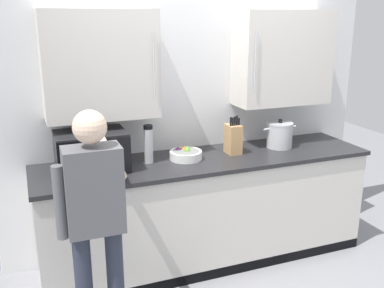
{
  "coord_description": "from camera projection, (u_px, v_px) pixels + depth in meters",
  "views": [
    {
      "loc": [
        -1.39,
        -2.53,
        2.1
      ],
      "look_at": [
        -0.15,
        0.67,
        1.09
      ],
      "focal_mm": 41.46,
      "sensor_mm": 36.0,
      "label": 1
    }
  ],
  "objects": [
    {
      "name": "back_wall_tiled",
      "position": [
        193.0,
        89.0,
        3.86
      ],
      "size": [
        3.4,
        0.44,
        2.69
      ],
      "color": "white",
      "rests_on": "ground_plane"
    },
    {
      "name": "counter_unit",
      "position": [
        206.0,
        210.0,
        3.85
      ],
      "size": [
        2.84,
        0.71,
        0.94
      ],
      "color": "beige",
      "rests_on": "ground_plane"
    },
    {
      "name": "microwave_oven",
      "position": [
        88.0,
        152.0,
        3.37
      ],
      "size": [
        0.53,
        0.39,
        0.3
      ],
      "color": "black",
      "rests_on": "counter_unit"
    },
    {
      "name": "knife_block",
      "position": [
        233.0,
        139.0,
        3.8
      ],
      "size": [
        0.11,
        0.15,
        0.34
      ],
      "color": "tan",
      "rests_on": "counter_unit"
    },
    {
      "name": "stock_pot",
      "position": [
        280.0,
        135.0,
        3.98
      ],
      "size": [
        0.33,
        0.23,
        0.26
      ],
      "color": "#B7BABF",
      "rests_on": "counter_unit"
    },
    {
      "name": "fruit_bowl",
      "position": [
        186.0,
        154.0,
        3.67
      ],
      "size": [
        0.27,
        0.27,
        0.1
      ],
      "color": "white",
      "rests_on": "counter_unit"
    },
    {
      "name": "thermos_flask",
      "position": [
        149.0,
        144.0,
        3.55
      ],
      "size": [
        0.07,
        0.07,
        0.31
      ],
      "color": "#B7BABF",
      "rests_on": "counter_unit"
    },
    {
      "name": "person_figure",
      "position": [
        95.0,
        212.0,
        2.7
      ],
      "size": [
        0.44,
        0.57,
        1.58
      ],
      "color": "#282D3D",
      "rests_on": "ground_plane"
    }
  ]
}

